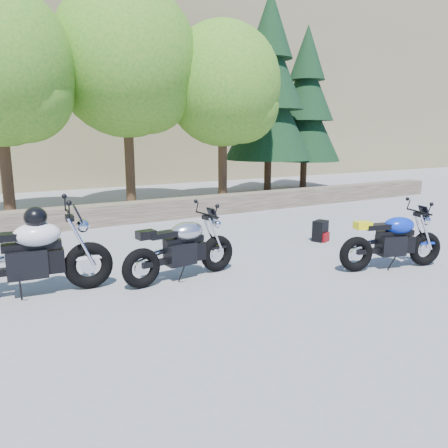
{
  "coord_description": "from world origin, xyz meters",
  "views": [
    {
      "loc": [
        -3.23,
        -4.97,
        2.17
      ],
      "look_at": [
        0.2,
        1.0,
        0.75
      ],
      "focal_mm": 35.0,
      "sensor_mm": 36.0,
      "label": 1
    }
  ],
  "objects": [
    {
      "name": "tree_decid_mid",
      "position": [
        0.91,
        7.54,
        4.04
      ],
      "size": [
        4.08,
        4.08,
        6.24
      ],
      "color": "#382314",
      "rests_on": "ground"
    },
    {
      "name": "ground",
      "position": [
        0.0,
        0.0,
        0.0
      ],
      "size": [
        90.0,
        90.0,
        0.0
      ],
      "primitive_type": "plane",
      "color": "gray",
      "rests_on": "ground"
    },
    {
      "name": "silver_bike",
      "position": [
        -0.61,
        0.87,
        0.47
      ],
      "size": [
        1.92,
        0.61,
        0.96
      ],
      "rotation": [
        0.0,
        0.0,
        0.11
      ],
      "color": "black",
      "rests_on": "ground"
    },
    {
      "name": "conifer_far",
      "position": [
        8.4,
        8.8,
        3.27
      ],
      "size": [
        2.82,
        2.82,
        6.27
      ],
      "color": "#382314",
      "rests_on": "ground"
    },
    {
      "name": "tree_decid_left",
      "position": [
        -2.39,
        7.14,
        3.63
      ],
      "size": [
        3.67,
        3.67,
        5.62
      ],
      "color": "#382314",
      "rests_on": "ground"
    },
    {
      "name": "hillside",
      "position": [
        3.0,
        28.0,
        7.5
      ],
      "size": [
        80.0,
        30.0,
        15.0
      ],
      "primitive_type": "cube",
      "color": "olive",
      "rests_on": "ground"
    },
    {
      "name": "tree_decid_right",
      "position": [
        3.71,
        6.94,
        3.5
      ],
      "size": [
        3.54,
        3.54,
        5.41
      ],
      "color": "#382314",
      "rests_on": "ground"
    },
    {
      "name": "blue_bike",
      "position": [
        2.6,
        -0.36,
        0.46
      ],
      "size": [
        1.84,
        0.73,
        0.94
      ],
      "rotation": [
        0.0,
        0.0,
        -0.27
      ],
      "color": "black",
      "rests_on": "ground"
    },
    {
      "name": "white_bike",
      "position": [
        -2.71,
        1.23,
        0.6
      ],
      "size": [
        2.23,
        0.7,
        1.23
      ],
      "rotation": [
        0.0,
        0.0,
        -0.09
      ],
      "color": "black",
      "rests_on": "ground"
    },
    {
      "name": "stone_wall",
      "position": [
        0.0,
        5.5,
        0.25
      ],
      "size": [
        22.0,
        0.55,
        0.5
      ],
      "primitive_type": "cube",
      "color": "#473F2F",
      "rests_on": "ground"
    },
    {
      "name": "conifer_near",
      "position": [
        6.2,
        8.2,
        3.68
      ],
      "size": [
        3.17,
        3.17,
        7.06
      ],
      "color": "#382314",
      "rests_on": "ground"
    },
    {
      "name": "backpack",
      "position": [
        2.87,
        1.64,
        0.21
      ],
      "size": [
        0.38,
        0.36,
        0.43
      ],
      "rotation": [
        0.0,
        0.0,
        0.39
      ],
      "color": "black",
      "rests_on": "ground"
    }
  ]
}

